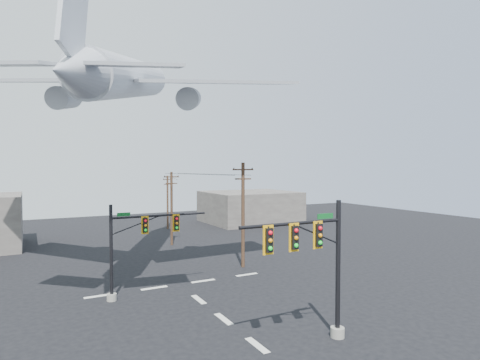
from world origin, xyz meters
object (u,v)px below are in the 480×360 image
signal_mast_near (317,264)px  utility_pole_a (243,213)px  signal_mast_far (134,247)px  utility_pole_c (168,201)px  utility_pole_b (172,207)px  airliner (127,79)px

signal_mast_near → utility_pole_a: size_ratio=0.78×
signal_mast_far → utility_pole_c: (11.57, 28.74, 0.50)m
signal_mast_far → signal_mast_near: bearing=-60.5°
utility_pole_a → utility_pole_c: 24.87m
signal_mast_near → utility_pole_b: 28.60m
utility_pole_b → airliner: size_ratio=0.31×
signal_mast_near → utility_pole_c: (4.90, 40.52, -0.07)m
signal_mast_near → airliner: size_ratio=0.27×
utility_pole_a → signal_mast_far: bearing=-142.8°
signal_mast_near → signal_mast_far: 13.55m
utility_pole_b → signal_mast_near: bearing=-82.0°
signal_mast_far → utility_pole_a: (10.77, 3.89, 1.40)m
signal_mast_far → utility_pole_c: size_ratio=0.92×
utility_pole_a → signal_mast_near: bearing=-87.3°
utility_pole_c → signal_mast_near: bearing=-121.1°
utility_pole_a → utility_pole_b: (-2.52, 12.88, -0.52)m
signal_mast_near → utility_pole_b: size_ratio=0.87×
signal_mast_far → utility_pole_b: size_ratio=0.84×
airliner → signal_mast_near: bearing=-135.5°
signal_mast_far → utility_pole_b: bearing=63.8°
utility_pole_b → utility_pole_a: bearing=-67.7°
utility_pole_a → airliner: size_ratio=0.34×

